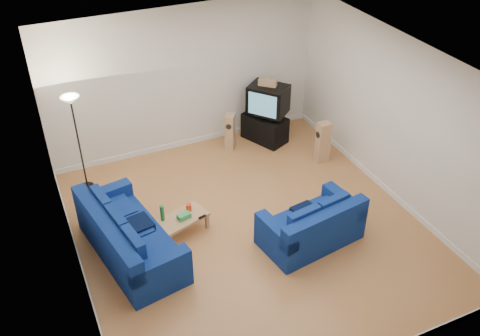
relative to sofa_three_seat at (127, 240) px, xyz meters
name	(u,v)px	position (x,y,z in m)	size (l,w,h in m)	color
room	(250,158)	(2.18, -0.22, 1.20)	(6.01, 6.51, 3.21)	#985A2F
sofa_three_seat	(127,240)	(0.00, 0.00, 0.00)	(1.44, 2.54, 0.93)	#00185D
sofa_loveseat	(312,228)	(3.03, -1.00, -0.02)	(1.86, 1.21, 0.87)	#00185D
coffee_table	(181,220)	(1.01, 0.17, -0.04)	(1.09, 0.76, 0.36)	tan
bottle	(162,213)	(0.71, 0.25, 0.17)	(0.07, 0.07, 0.31)	#197233
tissue_box	(184,216)	(1.06, 0.13, 0.06)	(0.23, 0.13, 0.10)	green
red_canister	(189,207)	(1.22, 0.31, 0.08)	(0.10, 0.10, 0.14)	red
remote	(202,217)	(1.37, 0.03, 0.02)	(0.15, 0.05, 0.02)	black
tv_stand	(265,128)	(3.85, 2.48, -0.04)	(0.99, 0.55, 0.61)	black
av_receiver	(265,113)	(3.86, 2.52, 0.32)	(0.45, 0.37, 0.11)	black
television	(268,99)	(3.90, 2.46, 0.69)	(0.99, 1.03, 0.64)	black
centre_speaker	(268,83)	(3.90, 2.50, 1.08)	(0.40, 0.16, 0.14)	tan
speaker_left	(230,132)	(2.98, 2.48, 0.07)	(0.30, 0.31, 0.83)	tan
speaker_right	(323,142)	(4.58, 1.17, 0.12)	(0.29, 0.22, 0.93)	tan
floor_lamp	(73,114)	(-0.27, 2.32, 1.34)	(0.35, 0.35, 2.04)	black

